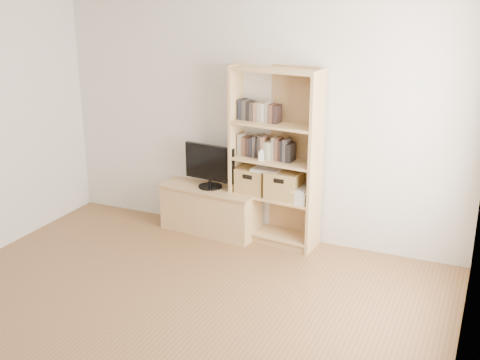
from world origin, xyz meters
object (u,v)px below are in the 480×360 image
Objects in this scene: bookshelf at (275,158)px; laptop at (267,170)px; basket_left at (253,180)px; tv_stand at (211,210)px; baby_monitor at (261,156)px; television at (210,167)px; basket_right at (284,185)px.

bookshelf is 0.16m from laptop.
bookshelf reaches higher than basket_left.
basket_left is at bearing -178.81° from bookshelf.
basket_left reaches higher than tv_stand.
tv_stand is at bearing 166.15° from baby_monitor.
basket_left is (-0.25, 0.02, -0.28)m from bookshelf.
basket_left is at bearing 173.32° from laptop.
television reaches higher than basket_left.
laptop is (-0.08, -0.00, -0.14)m from bookshelf.
tv_stand is at bearing -168.16° from basket_left.
bookshelf is 0.29m from basket_right.
basket_left is (0.48, 0.06, -0.10)m from television.
basket_left is at bearing 131.36° from baby_monitor.
basket_right is (0.22, 0.08, -0.30)m from baby_monitor.
television is at bearing -171.35° from bookshelf.
baby_monitor is 0.33× the size of laptop.
basket_right is (0.84, 0.02, -0.09)m from television.
laptop is at bearing 62.26° from baby_monitor.
basket_right is (0.11, -0.02, -0.27)m from bookshelf.
television is 1.75× the size of basket_right.
bookshelf is 18.94× the size of baby_monitor.
television is at bearing -175.40° from laptop.
bookshelf is 6.20× the size of laptop.
basket_right reaches higher than basket_left.
basket_right is at bearing 9.87° from baby_monitor.
bookshelf is (0.73, 0.04, 0.68)m from tv_stand.
laptop is (0.64, 0.03, 0.04)m from television.
bookshelf is at bearing 30.52° from baby_monitor.
basket_left is at bearing 12.00° from tv_stand.
tv_stand is at bearing 6.89° from television.
basket_right is at bearing -1.74° from laptop.
television is 0.49m from basket_left.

